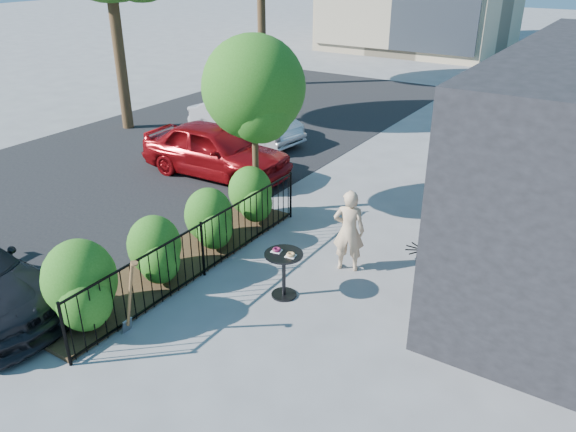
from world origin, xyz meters
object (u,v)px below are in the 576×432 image
Objects in this scene: car_red at (216,150)px; cafe_table at (284,267)px; patio_tree at (255,94)px; car_silver at (245,121)px; woman at (349,231)px; shovel at (129,301)px.

cafe_table is at bearing -132.13° from car_red.
patio_tree is at bearing 133.07° from cafe_table.
car_silver is at bearing 129.64° from patio_tree.
car_red reaches higher than cafe_table.
car_silver is at bearing 130.96° from cafe_table.
woman is 8.34m from car_silver.
woman reaches higher than cafe_table.
patio_tree is 0.95× the size of car_red.
patio_tree is at bearing 101.65° from shovel.
cafe_table is 0.23× the size of car_silver.
car_silver is (-1.16, 2.84, -0.07)m from car_red.
patio_tree is at bearing -123.22° from car_red.
patio_tree reaches higher than cafe_table.
cafe_table is 1.53m from woman.
woman reaches higher than car_red.
patio_tree is 2.45× the size of woman.
woman is at bearing -123.55° from car_silver.
shovel is 10.07m from car_silver.
patio_tree reaches higher than car_red.
patio_tree is 4.38× the size of cafe_table.
cafe_table is 0.22× the size of car_red.
car_red reaches higher than car_silver.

